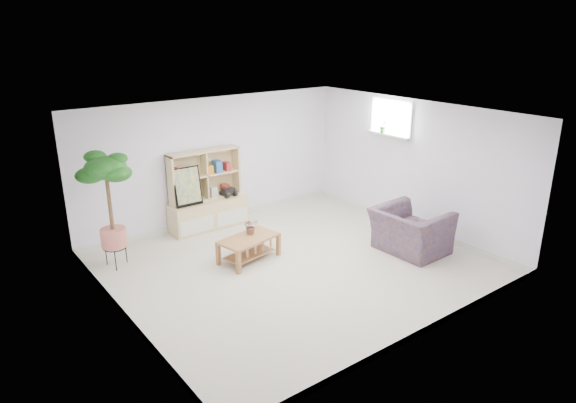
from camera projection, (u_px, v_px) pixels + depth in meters
floor at (295, 265)px, 8.22m from camera, size 5.50×5.00×0.01m
ceiling at (296, 115)px, 7.44m from camera, size 5.50×5.00×0.01m
walls at (296, 194)px, 7.83m from camera, size 5.51×5.01×2.40m
baseboard at (295, 262)px, 8.20m from camera, size 5.50×5.00×0.10m
window at (392, 118)px, 9.57m from camera, size 0.10×0.98×0.68m
window_sill at (388, 135)px, 9.64m from camera, size 0.14×1.00×0.04m
storage_unit at (208, 190)px, 9.48m from camera, size 1.48×0.50×1.48m
poster at (187, 187)px, 9.14m from camera, size 0.51×0.13×0.71m
toy_truck at (228, 192)px, 9.71m from camera, size 0.37×0.27×0.18m
coffee_table at (249, 249)px, 8.32m from camera, size 1.06×0.71×0.40m
table_plant at (251, 226)px, 8.37m from camera, size 0.27×0.25×0.26m
floor_tree at (111, 211)px, 7.87m from camera, size 0.78×0.78×1.87m
armchair at (411, 228)px, 8.58m from camera, size 1.02×1.17×0.85m
sill_plant at (383, 126)px, 9.70m from camera, size 0.16×0.15×0.25m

